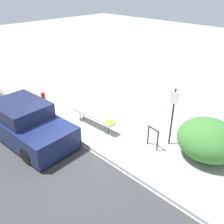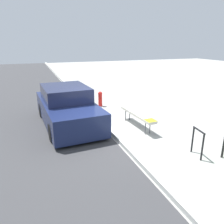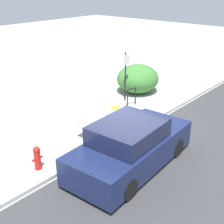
{
  "view_description": "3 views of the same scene",
  "coord_description": "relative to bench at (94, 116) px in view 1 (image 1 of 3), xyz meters",
  "views": [
    {
      "loc": [
        6.91,
        -4.89,
        5.63
      ],
      "look_at": [
        0.76,
        1.3,
        0.99
      ],
      "focal_mm": 40.0,
      "sensor_mm": 36.0,
      "label": 1
    },
    {
      "loc": [
        6.95,
        -2.58,
        3.15
      ],
      "look_at": [
        -0.56,
        0.24,
        0.58
      ],
      "focal_mm": 35.0,
      "sensor_mm": 36.0,
      "label": 2
    },
    {
      "loc": [
        -8.05,
        -6.28,
        5.32
      ],
      "look_at": [
        -0.29,
        0.42,
        0.94
      ],
      "focal_mm": 50.0,
      "sensor_mm": 36.0,
      "label": 3
    }
  ],
  "objects": [
    {
      "name": "fire_hydrant",
      "position": [
        -3.27,
        -0.46,
        -0.1
      ],
      "size": [
        0.36,
        0.22,
        0.77
      ],
      "color": "red",
      "rests_on": "ground_plane"
    },
    {
      "name": "parked_car_near",
      "position": [
        -1.3,
        -2.46,
        0.17
      ],
      "size": [
        4.54,
        2.11,
        1.51
      ],
      "rotation": [
        0.0,
        0.0,
        0.06
      ],
      "color": "black",
      "rests_on": "ground_plane"
    },
    {
      "name": "shrub_hedge",
      "position": [
        4.36,
        1.46,
        0.2
      ],
      "size": [
        2.17,
        2.04,
        1.41
      ],
      "color": "#3D7A33",
      "rests_on": "ground_plane"
    },
    {
      "name": "curb",
      "position": [
        0.16,
        -1.13,
        -0.44
      ],
      "size": [
        60.0,
        0.2,
        0.13
      ],
      "color": "#B7B7B2",
      "rests_on": "ground_plane"
    },
    {
      "name": "bike_rack",
      "position": [
        2.68,
        0.56,
        -0.01
      ],
      "size": [
        0.55,
        0.14,
        0.83
      ],
      "rotation": [
        0.0,
        0.0,
        -0.16
      ],
      "color": "black",
      "rests_on": "ground_plane"
    },
    {
      "name": "sign_post",
      "position": [
        3.01,
        1.18,
        0.88
      ],
      "size": [
        0.36,
        0.08,
        2.3
      ],
      "color": "black",
      "rests_on": "ground_plane"
    },
    {
      "name": "ground_plane",
      "position": [
        0.16,
        -1.13,
        -0.51
      ],
      "size": [
        60.0,
        60.0,
        0.0
      ],
      "primitive_type": "plane",
      "color": "#9E9E99"
    },
    {
      "name": "bench",
      "position": [
        0.0,
        0.0,
        0.0
      ],
      "size": [
        2.24,
        0.46,
        0.57
      ],
      "rotation": [
        0.0,
        0.0,
        0.05
      ],
      "color": "#515156",
      "rests_on": "ground_plane"
    }
  ]
}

